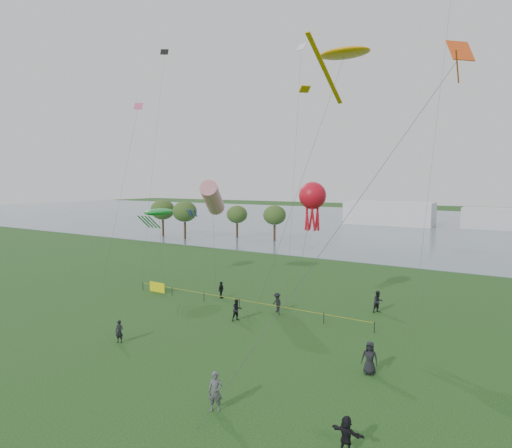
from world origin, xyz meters
The scene contains 20 objects.
ground_plane centered at (0.00, 0.00, 0.00)m, with size 400.00×400.00×0.00m, color #153812.
lake centered at (0.00, 100.00, 0.02)m, with size 400.00×120.00×0.08m, color slate.
pavilion_left centered at (-12.00, 95.00, 3.00)m, with size 22.00×8.00×6.00m, color silver.
pavilion_right centered at (14.00, 98.00, 2.50)m, with size 18.00×7.00×5.00m, color silver.
trees centered at (-35.56, 49.16, 5.16)m, with size 27.23×11.20×7.54m.
fence centered at (-10.15, 13.75, 0.55)m, with size 24.07×0.07×1.05m.
kite_flyer centered at (4.50, -1.08, 0.98)m, with size 0.71×0.47×1.96m, color #4F5255.
spectator_a centered at (-2.24, 10.73, 0.88)m, with size 0.86×0.67×1.77m, color black.
spectator_b centered at (-0.60, 14.43, 0.84)m, with size 1.08×0.62×1.67m, color black.
spectator_c centered at (-7.31, 15.47, 0.81)m, with size 0.95×0.40×1.62m, color black.
spectator_d centered at (9.70, 6.83, 0.96)m, with size 0.94×0.61×1.93m, color black.
spectator_e centered at (11.05, -0.84, 0.78)m, with size 1.44×0.46×1.56m, color black.
spectator_f centered at (-6.53, 2.53, 0.79)m, with size 0.58×0.38×1.59m, color black.
spectator_g centered at (6.80, 18.82, 0.94)m, with size 0.91×0.71×1.88m, color black.
kite_stingray centered at (2.83, 20.06, 22.29)m, with size 7.49×9.92×22.75m.
kite_windsock centered at (-11.21, 19.34, 9.41)m, with size 4.53×5.16×11.35m.
kite_creature centered at (-17.73, 18.00, 7.73)m, with size 3.80×4.54×8.17m.
kite_octopus centered at (2.09, 15.49, 9.93)m, with size 2.25×4.96×11.13m.
kite_delta centered at (13.09, 7.41, 16.75)m, with size 9.64×11.65×18.50m.
small_kites centered at (-2.12, 18.17, 23.71)m, with size 38.58×12.79×9.39m.
Camera 1 is at (16.60, -16.95, 11.13)m, focal length 30.00 mm.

